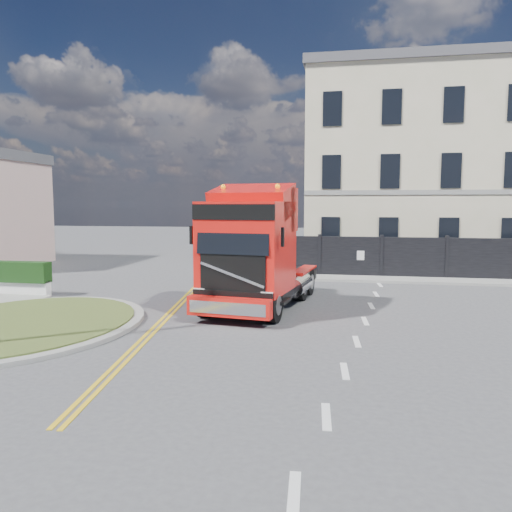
# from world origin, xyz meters

# --- Properties ---
(ground) EXTENTS (120.00, 120.00, 0.00)m
(ground) POSITION_xyz_m (0.00, 0.00, 0.00)
(ground) COLOR #424244
(ground) RESTS_ON ground
(traffic_island) EXTENTS (6.80, 6.80, 0.17)m
(traffic_island) POSITION_xyz_m (-7.00, -3.00, 0.08)
(traffic_island) COLOR gray
(traffic_island) RESTS_ON ground
(hoarding_fence) EXTENTS (18.80, 0.25, 2.00)m
(hoarding_fence) POSITION_xyz_m (6.55, 9.00, 1.00)
(hoarding_fence) COLOR black
(hoarding_fence) RESTS_ON ground
(georgian_building) EXTENTS (12.30, 10.30, 12.80)m
(georgian_building) POSITION_xyz_m (6.00, 16.50, 5.77)
(georgian_building) COLOR beige
(georgian_building) RESTS_ON ground
(pavement_far) EXTENTS (20.00, 1.60, 0.12)m
(pavement_far) POSITION_xyz_m (6.00, 8.10, 0.06)
(pavement_far) COLOR gray
(pavement_far) RESTS_ON ground
(truck) EXTENTS (3.44, 7.16, 4.12)m
(truck) POSITION_xyz_m (-0.71, 0.51, 1.85)
(truck) COLOR black
(truck) RESTS_ON ground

